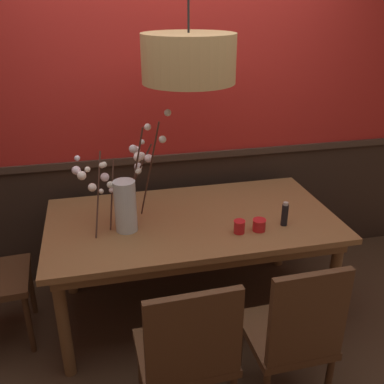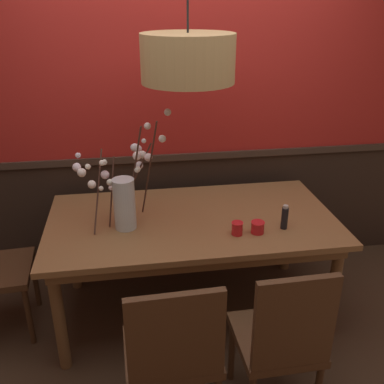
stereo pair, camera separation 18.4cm
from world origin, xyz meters
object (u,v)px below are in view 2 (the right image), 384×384
object	(u,v)px
candle_holder_nearer_center	(237,228)
chair_near_side_left	(173,351)
candle_holder_nearer_edge	(258,227)
dining_table	(192,228)
vase_with_blossoms	(124,195)
condiment_bottle	(285,217)
chair_near_side_right	(282,338)
chair_far_side_right	(203,190)
chair_far_side_left	(146,192)
pendant_lamp	(188,58)

from	to	relation	value
candle_holder_nearer_center	chair_near_side_left	bearing A→B (deg)	-124.95
candle_holder_nearer_center	candle_holder_nearer_edge	world-z (taller)	candle_holder_nearer_center
dining_table	vase_with_blossoms	size ratio (longest dim) A/B	2.58
chair_near_side_left	condiment_bottle	distance (m)	1.08
candle_holder_nearer_edge	condiment_bottle	world-z (taller)	condiment_bottle
chair_near_side_right	chair_far_side_right	world-z (taller)	chair_near_side_right
chair_far_side_right	vase_with_blossoms	size ratio (longest dim) A/B	1.29
chair_far_side_left	pendant_lamp	world-z (taller)	pendant_lamp
chair_near_side_left	pendant_lamp	distance (m)	1.51
vase_with_blossoms	condiment_bottle	world-z (taller)	vase_with_blossoms
dining_table	chair_near_side_left	xyz separation A→B (m)	(-0.23, -0.92, -0.13)
chair_near_side_right	candle_holder_nearer_center	world-z (taller)	chair_near_side_right
chair_near_side_right	chair_far_side_left	bearing A→B (deg)	107.15
chair_far_side_right	pendant_lamp	distance (m)	1.58
chair_near_side_left	vase_with_blossoms	xyz separation A→B (m)	(-0.19, 0.88, 0.42)
condiment_bottle	chair_far_side_right	bearing A→B (deg)	104.63
chair_near_side_right	pendant_lamp	size ratio (longest dim) A/B	0.76
vase_with_blossoms	chair_near_side_right	bearing A→B (deg)	-50.09
dining_table	candle_holder_nearer_center	xyz separation A→B (m)	(0.23, -0.25, 0.12)
candle_holder_nearer_edge	dining_table	bearing A→B (deg)	144.81
candle_holder_nearer_center	pendant_lamp	size ratio (longest dim) A/B	0.07
vase_with_blossoms	candle_holder_nearer_center	world-z (taller)	vase_with_blossoms
chair_near_side_left	candle_holder_nearer_center	distance (m)	0.85
chair_far_side_right	condiment_bottle	size ratio (longest dim) A/B	5.89
chair_near_side_right	condiment_bottle	size ratio (longest dim) A/B	6.06
candle_holder_nearer_edge	pendant_lamp	distance (m)	1.06
chair_far_side_left	candle_holder_nearer_center	world-z (taller)	chair_far_side_left
chair_far_side_left	vase_with_blossoms	xyz separation A→B (m)	(-0.17, -0.95, 0.41)
chair_near_side_left	condiment_bottle	size ratio (longest dim) A/B	5.95
chair_near_side_right	condiment_bottle	xyz separation A→B (m)	(0.23, 0.68, 0.29)
candle_holder_nearer_center	condiment_bottle	world-z (taller)	condiment_bottle
chair_far_side_right	candle_holder_nearer_edge	xyz separation A→B (m)	(0.12, -1.17, 0.26)
chair_near_side_left	candle_holder_nearer_edge	world-z (taller)	chair_near_side_left
vase_with_blossoms	candle_holder_nearer_edge	distance (m)	0.83
condiment_bottle	pendant_lamp	world-z (taller)	pendant_lamp
pendant_lamp	chair_near_side_left	bearing A→B (deg)	-103.05
candle_holder_nearer_edge	pendant_lamp	xyz separation A→B (m)	(-0.39, 0.21, 0.96)
chair_near_side_right	candle_holder_nearer_edge	world-z (taller)	chair_near_side_right
chair_far_side_right	candle_holder_nearer_edge	bearing A→B (deg)	-84.12
candle_holder_nearer_edge	pendant_lamp	size ratio (longest dim) A/B	0.07
pendant_lamp	condiment_bottle	bearing A→B (deg)	-17.20
chair_near_side_right	candle_holder_nearer_center	xyz separation A→B (m)	(-0.07, 0.65, 0.26)
vase_with_blossoms	pendant_lamp	distance (m)	0.89
chair_far_side_right	chair_near_side_right	bearing A→B (deg)	-87.99
dining_table	chair_far_side_left	xyz separation A→B (m)	(-0.26, 0.91, -0.13)
dining_table	chair_near_side_right	bearing A→B (deg)	-71.48
candle_holder_nearer_center	candle_holder_nearer_edge	size ratio (longest dim) A/B	0.99
vase_with_blossoms	candle_holder_nearer_center	distance (m)	0.71
vase_with_blossoms	candle_holder_nearer_edge	world-z (taller)	vase_with_blossoms
chair_near_side_left	vase_with_blossoms	distance (m)	0.99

